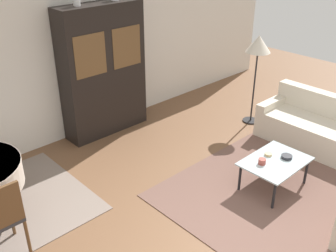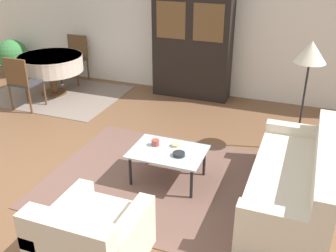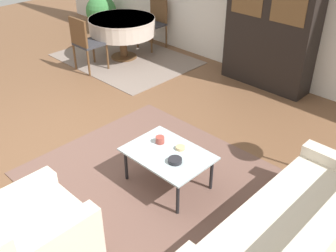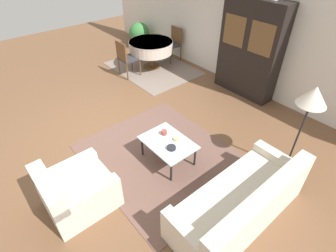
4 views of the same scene
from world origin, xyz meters
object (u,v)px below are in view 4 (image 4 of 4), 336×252
couch (241,204)px  bowl (171,148)px  floor_lamp (312,100)px  bowl_small (176,139)px  coffee_table (168,144)px  dining_chair_far (173,42)px  dining_table (151,47)px  potted_plant (139,34)px  cup (164,132)px  armchair (76,192)px  dining_chair_near (126,57)px  display_cabinet (250,49)px

couch → bowl: bearing=94.2°
floor_lamp → couch: bearing=-87.5°
couch → floor_lamp: size_ratio=1.30×
floor_lamp → bowl_small: floor_lamp is taller
bowl_small → bowl: bearing=-60.6°
floor_lamp → bowl: (-1.27, -1.46, -0.92)m
coffee_table → dining_chair_far: 4.24m
dining_table → bowl: bearing=-32.5°
bowl → potted_plant: 5.52m
dining_table → dining_chair_far: size_ratio=1.28×
cup → bowl: (0.36, -0.14, -0.02)m
coffee_table → armchair: bearing=-94.7°
floor_lamp → bowl_small: 2.08m
bowl → potted_plant: (-4.79, 2.75, 0.01)m
armchair → dining_chair_near: (-3.01, 2.80, 0.25)m
dining_table → bowl_small: 3.71m
potted_plant → couch: bearing=-23.5°
couch → dining_table: size_ratio=1.70×
dining_table → potted_plant: size_ratio=1.51×
coffee_table → floor_lamp: floor_lamp is taller
dining_table → cup: 3.54m
armchair → dining_table: size_ratio=0.77×
potted_plant → bowl_small: bearing=-28.6°
dining_chair_near → floor_lamp: floor_lamp is taller
bowl → coffee_table: bearing=158.2°
couch → potted_plant: 6.67m
dining_chair_near → dining_chair_far: size_ratio=1.00×
couch → bowl_small: (-1.44, 0.11, 0.14)m
couch → floor_lamp: bearing=2.5°
armchair → potted_plant: potted_plant is taller
couch → cup: (-1.68, 0.04, 0.16)m
dining_chair_far → bowl_small: size_ratio=9.29×
display_cabinet → dining_chair_near: bearing=-146.0°
armchair → bowl: bearing=79.2°
cup → floor_lamp: bearing=39.1°
dining_chair_far → dining_chair_near: bearing=90.0°
armchair → floor_lamp: size_ratio=0.59×
display_cabinet → dining_table: bearing=-160.8°
dining_chair_near → cup: 3.15m
floor_lamp → cup: size_ratio=16.03×
bowl → dining_chair_near: bearing=158.8°
display_cabinet → floor_lamp: (2.06, -1.51, 0.29)m
dining_chair_far → floor_lamp: bearing=162.3°
couch → display_cabinet: 3.65m
coffee_table → floor_lamp: size_ratio=0.57×
dining_chair_near → bowl: bearing=-21.2°
couch → bowl_small: couch is taller
coffee_table → display_cabinet: (-0.64, 2.91, 0.69)m
potted_plant → dining_table: bearing=-23.8°
dining_chair_near → cup: dining_chair_near is taller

